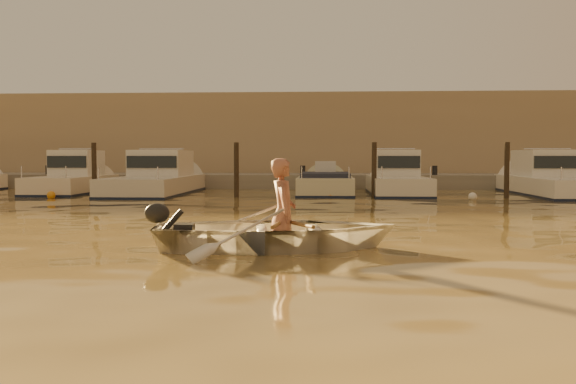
# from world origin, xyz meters

# --- Properties ---
(ground_plane) EXTENTS (160.00, 160.00, 0.00)m
(ground_plane) POSITION_xyz_m (0.00, 0.00, 0.00)
(ground_plane) COLOR olive
(ground_plane) RESTS_ON ground
(dinghy) EXTENTS (4.26, 3.30, 0.81)m
(dinghy) POSITION_xyz_m (2.28, 0.82, 0.28)
(dinghy) COLOR silver
(dinghy) RESTS_ON ground_plane
(person) EXTENTS (0.51, 0.69, 1.76)m
(person) POSITION_xyz_m (2.38, 0.83, 0.58)
(person) COLOR #9F614F
(person) RESTS_ON dinghy
(outboard_motor) EXTENTS (0.95, 0.52, 0.70)m
(outboard_motor) POSITION_xyz_m (0.80, 0.61, 0.28)
(outboard_motor) COLOR black
(outboard_motor) RESTS_ON dinghy
(oar_port) EXTENTS (0.77, 2.00, 0.13)m
(oar_port) POSITION_xyz_m (2.53, 0.85, 0.42)
(oar_port) COLOR brown
(oar_port) RESTS_ON dinghy
(oar_starboard) EXTENTS (0.13, 2.10, 0.13)m
(oar_starboard) POSITION_xyz_m (2.33, 0.83, 0.42)
(oar_starboard) COLOR brown
(oar_starboard) RESTS_ON dinghy
(moored_boat_1) EXTENTS (2.08, 6.24, 1.75)m
(moored_boat_1) POSITION_xyz_m (-7.23, 16.00, 0.62)
(moored_boat_1) COLOR beige
(moored_boat_1) RESTS_ON ground_plane
(moored_boat_2) EXTENTS (2.60, 8.59, 1.75)m
(moored_boat_2) POSITION_xyz_m (-3.75, 16.00, 0.62)
(moored_boat_2) COLOR beige
(moored_boat_2) RESTS_ON ground_plane
(moored_boat_3) EXTENTS (2.11, 6.08, 0.95)m
(moored_boat_3) POSITION_xyz_m (3.04, 16.00, 0.22)
(moored_boat_3) COLOR beige
(moored_boat_3) RESTS_ON ground_plane
(moored_boat_4) EXTENTS (2.11, 6.57, 1.75)m
(moored_boat_4) POSITION_xyz_m (5.87, 16.00, 0.62)
(moored_boat_4) COLOR silver
(moored_boat_4) RESTS_ON ground_plane
(moored_boat_5) EXTENTS (2.56, 8.47, 1.75)m
(moored_boat_5) POSITION_xyz_m (11.89, 16.00, 0.62)
(moored_boat_5) COLOR white
(moored_boat_5) RESTS_ON ground_plane
(piling_1) EXTENTS (0.18, 0.18, 2.20)m
(piling_1) POSITION_xyz_m (-5.50, 13.80, 0.90)
(piling_1) COLOR #2D2319
(piling_1) RESTS_ON ground_plane
(piling_2) EXTENTS (0.18, 0.18, 2.20)m
(piling_2) POSITION_xyz_m (-0.20, 13.80, 0.90)
(piling_2) COLOR #2D2319
(piling_2) RESTS_ON ground_plane
(piling_3) EXTENTS (0.18, 0.18, 2.20)m
(piling_3) POSITION_xyz_m (4.80, 13.80, 0.90)
(piling_3) COLOR #2D2319
(piling_3) RESTS_ON ground_plane
(piling_4) EXTENTS (0.18, 0.18, 2.20)m
(piling_4) POSITION_xyz_m (9.50, 13.80, 0.90)
(piling_4) COLOR #2D2319
(piling_4) RESTS_ON ground_plane
(fender_b) EXTENTS (0.30, 0.30, 0.30)m
(fender_b) POSITION_xyz_m (-6.79, 12.97, 0.10)
(fender_b) COLOR orange
(fender_b) RESTS_ON ground_plane
(fender_c) EXTENTS (0.30, 0.30, 0.30)m
(fender_c) POSITION_xyz_m (-2.99, 13.03, 0.10)
(fender_c) COLOR silver
(fender_c) RESTS_ON ground_plane
(fender_d) EXTENTS (0.30, 0.30, 0.30)m
(fender_d) POSITION_xyz_m (3.23, 13.50, 0.10)
(fender_d) COLOR orange
(fender_d) RESTS_ON ground_plane
(fender_e) EXTENTS (0.30, 0.30, 0.30)m
(fender_e) POSITION_xyz_m (8.14, 13.02, 0.10)
(fender_e) COLOR silver
(fender_e) RESTS_ON ground_plane
(quay) EXTENTS (52.00, 4.00, 1.00)m
(quay) POSITION_xyz_m (0.00, 21.50, 0.15)
(quay) COLOR gray
(quay) RESTS_ON ground_plane
(waterfront_building) EXTENTS (46.00, 7.00, 4.80)m
(waterfront_building) POSITION_xyz_m (0.00, 27.00, 2.40)
(waterfront_building) COLOR #9E8466
(waterfront_building) RESTS_ON quay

